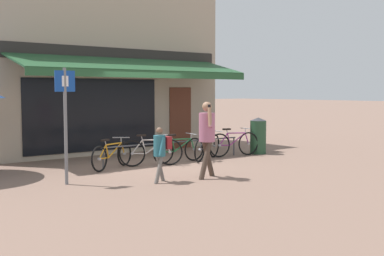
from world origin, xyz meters
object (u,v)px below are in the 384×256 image
Objects in this scene: pedestrian_adult at (207,131)px; parking_sign at (65,114)px; bicycle_green at (179,150)px; bicycle_purple at (234,144)px; pedestrian_child at (161,148)px; bicycle_orange at (112,155)px; bicycle_black at (207,147)px; litter_bin at (258,136)px; bicycle_silver at (151,152)px.

pedestrian_adult is 3.14m from parking_sign.
parking_sign is at bearing -161.95° from bicycle_green.
bicycle_green is at bearing -110.18° from pedestrian_adult.
pedestrian_adult is at bearing -109.21° from bicycle_green.
bicycle_purple is 4.61m from pedestrian_child.
pedestrian_child is at bearing -9.13° from pedestrian_adult.
parking_sign is (-2.86, 1.20, 0.44)m from pedestrian_adult.
bicycle_green reaches higher than bicycle_orange.
bicycle_black is (2.94, -0.25, 0.02)m from bicycle_orange.
bicycle_purple is at bearing -141.35° from pedestrian_adult.
pedestrian_adult reaches higher than bicycle_green.
bicycle_green is at bearing 179.72° from litter_bin.
bicycle_silver is 1.00× the size of bicycle_black.
bicycle_orange is 2.45m from parking_sign.
pedestrian_adult is at bearing -131.12° from bicycle_purple.
bicycle_purple is 3.80m from pedestrian_adult.
bicycle_orange is 2.95m from bicycle_black.
bicycle_black is 1.40× the size of litter_bin.
parking_sign is (-5.82, -1.09, 1.12)m from bicycle_purple.
pedestrian_adult is 4.60m from litter_bin.
bicycle_green is at bearing -168.67° from bicycle_purple.
litter_bin reaches higher than bicycle_black.
bicycle_purple is 0.98× the size of pedestrian_adult.
bicycle_orange is 0.91× the size of pedestrian_adult.
bicycle_purple is at bearing 178.78° from litter_bin.
bicycle_black is (0.96, -0.08, 0.01)m from bicycle_green.
bicycle_silver is 0.66× the size of parking_sign.
bicycle_orange is at bearing -98.50° from pedestrian_child.
parking_sign reaches higher than bicycle_purple.
bicycle_black is 1.33× the size of pedestrian_child.
litter_bin reaches higher than bicycle_orange.
bicycle_orange is 2.29m from pedestrian_child.
pedestrian_adult is 1.45× the size of pedestrian_child.
bicycle_black is at bearing -164.55° from bicycle_purple.
pedestrian_adult is 1.53× the size of litter_bin.
parking_sign reaches higher than pedestrian_child.
litter_bin is (3.97, 2.27, -0.50)m from pedestrian_adult.
pedestrian_child is at bearing -157.97° from litter_bin.
pedestrian_child reaches higher than bicycle_green.
bicycle_purple is (4.06, -0.16, 0.03)m from bicycle_orange.
litter_bin is at bearing -29.27° from bicycle_orange.
bicycle_silver is 0.92× the size of pedestrian_adult.
pedestrian_child is (-0.03, -2.25, 0.40)m from bicycle_orange.
parking_sign reaches higher than bicycle_orange.
bicycle_silver reaches higher than bicycle_green.
bicycle_silver is at bearing -87.15° from pedestrian_adult.
bicycle_black is at bearing -128.90° from pedestrian_adult.
parking_sign reaches higher than bicycle_silver.
bicycle_green is at bearing 16.15° from parking_sign.
bicycle_green is 1.05× the size of bicycle_black.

